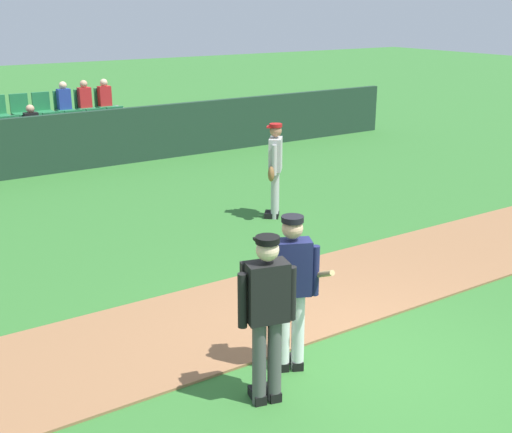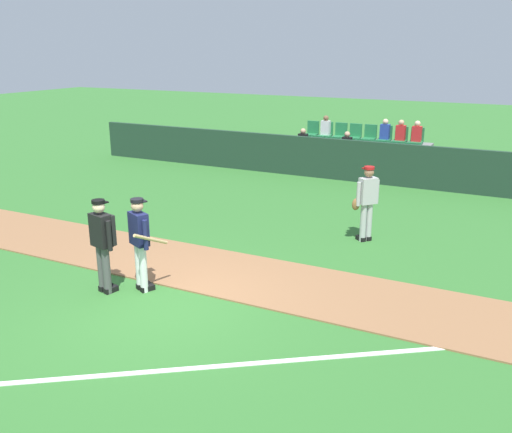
{
  "view_description": "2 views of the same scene",
  "coord_description": "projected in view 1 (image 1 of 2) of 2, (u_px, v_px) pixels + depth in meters",
  "views": [
    {
      "loc": [
        -4.43,
        -4.77,
        3.82
      ],
      "look_at": [
        0.43,
        2.62,
        0.94
      ],
      "focal_mm": 46.28,
      "sensor_mm": 36.0,
      "label": 1
    },
    {
      "loc": [
        5.43,
        -7.1,
        4.33
      ],
      "look_at": [
        0.65,
        2.46,
        1.02
      ],
      "focal_mm": 38.67,
      "sensor_mm": 36.0,
      "label": 2
    }
  ],
  "objects": [
    {
      "name": "stadium_bleachers",
      "position": [
        40.0,
        141.0,
        16.59
      ],
      "size": [
        5.0,
        2.1,
        1.9
      ],
      "color": "slate",
      "rests_on": "ground"
    },
    {
      "name": "umpire_home_plate",
      "position": [
        266.0,
        310.0,
        6.34
      ],
      "size": [
        0.58,
        0.37,
        1.76
      ],
      "color": "#4C4C4C",
      "rests_on": "ground"
    },
    {
      "name": "infield_dirt_path",
      "position": [
        267.0,
        307.0,
        8.64
      ],
      "size": [
        28.0,
        2.14,
        0.03
      ],
      "primitive_type": "cube",
      "color": "#936642",
      "rests_on": "ground"
    },
    {
      "name": "dugout_fence",
      "position": [
        57.0,
        144.0,
        15.38
      ],
      "size": [
        20.0,
        0.16,
        1.37
      ],
      "primitive_type": "cube",
      "color": "#1E3828",
      "rests_on": "ground"
    },
    {
      "name": "ground_plane",
      "position": [
        354.0,
        365.0,
        7.29
      ],
      "size": [
        80.0,
        80.0,
        0.0
      ],
      "primitive_type": "plane",
      "color": "#33702D"
    },
    {
      "name": "batter_navy_jersey",
      "position": [
        292.0,
        288.0,
        6.92
      ],
      "size": [
        0.62,
        0.8,
        1.76
      ],
      "color": "white",
      "rests_on": "ground"
    },
    {
      "name": "runner_grey_jersey",
      "position": [
        275.0,
        167.0,
        12.02
      ],
      "size": [
        0.53,
        0.53,
        1.76
      ],
      "color": "#B2B2B2",
      "rests_on": "ground"
    }
  ]
}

